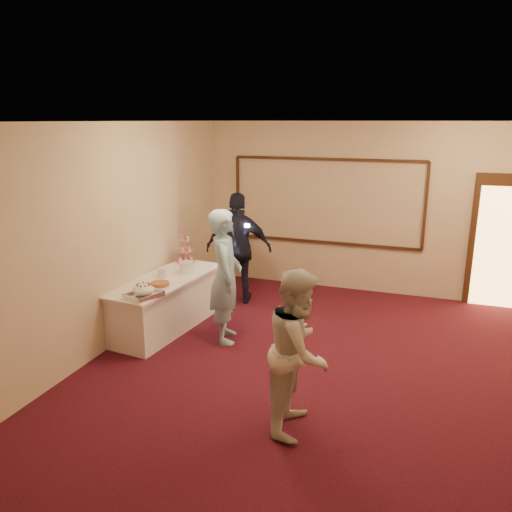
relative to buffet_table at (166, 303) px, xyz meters
The scene contains 14 objects.
floor 2.75m from the buffet_table, 16.97° to the right, with size 7.00×7.00×0.00m, color #330B14.
room_walls 3.17m from the buffet_table, 16.97° to the right, with size 6.04×7.04×3.02m.
wall_molding 3.45m from the buffet_table, 56.09° to the left, with size 3.45×0.04×1.55m.
doorway 5.49m from the buffet_table, 29.26° to the left, with size 1.05×0.07×2.20m.
buffet_table is the anchor object (origin of this frame).
pavlova_tray 0.93m from the buffet_table, 79.99° to the right, with size 0.45×0.54×0.18m.
cupcake_stand 1.09m from the buffet_table, 98.47° to the left, with size 0.33×0.33×0.48m.
plate_stack_a 0.46m from the buffet_table, 133.67° to the left, with size 0.18×0.18×0.15m.
plate_stack_b 0.61m from the buffet_table, 62.31° to the left, with size 0.21×0.21×0.18m.
tart 0.54m from the buffet_table, 71.09° to the right, with size 0.30×0.30×0.06m.
man 1.15m from the buffet_table, ahead, with size 0.68×0.45×1.88m, color #93CAE7.
woman 3.08m from the buffet_table, 35.13° to the right, with size 0.81×0.63×1.66m, color beige.
guest 1.62m from the buffet_table, 66.14° to the left, with size 1.10×0.46×1.88m, color black.
camera_flash 1.79m from the buffet_table, 56.45° to the left, with size 0.07×0.04×0.05m, color white.
Camera 1 is at (0.99, -5.31, 3.02)m, focal length 35.00 mm.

